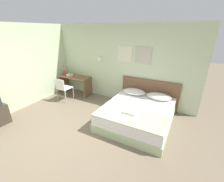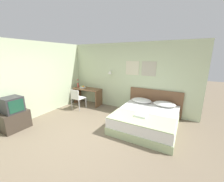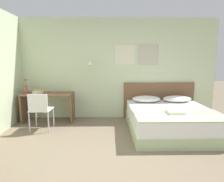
{
  "view_description": "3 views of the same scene",
  "coord_description": "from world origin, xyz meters",
  "px_view_note": "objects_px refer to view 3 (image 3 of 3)",
  "views": [
    {
      "loc": [
        2.37,
        -2.03,
        2.46
      ],
      "look_at": [
        0.32,
        1.77,
        0.67
      ],
      "focal_mm": 24.0,
      "sensor_mm": 36.0,
      "label": 1
    },
    {
      "loc": [
        2.23,
        -2.42,
        2.16
      ],
      "look_at": [
        0.15,
        1.36,
        1.05
      ],
      "focal_mm": 22.0,
      "sensor_mm": 36.0,
      "label": 2
    },
    {
      "loc": [
        -0.09,
        -2.73,
        1.56
      ],
      "look_at": [
        -0.02,
        1.3,
        0.94
      ],
      "focal_mm": 32.0,
      "sensor_mm": 36.0,
      "label": 3
    }
  ],
  "objects_px": {
    "pillow_left": "(146,99)",
    "desk": "(48,101)",
    "throw_blanket": "(180,116)",
    "headboard": "(158,100)",
    "bed": "(170,120)",
    "fruit_bowl": "(38,92)",
    "folded_towel_near_foot": "(176,112)",
    "flower_vase": "(26,88)",
    "desk_chair": "(40,108)",
    "pillow_right": "(177,99)"
  },
  "relations": [
    {
      "from": "pillow_left",
      "to": "desk",
      "type": "height_order",
      "value": "desk"
    },
    {
      "from": "throw_blanket",
      "to": "headboard",
      "type": "bearing_deg",
      "value": 90.0
    },
    {
      "from": "bed",
      "to": "fruit_bowl",
      "type": "distance_m",
      "value": 3.28
    },
    {
      "from": "folded_towel_near_foot",
      "to": "bed",
      "type": "bearing_deg",
      "value": 84.75
    },
    {
      "from": "folded_towel_near_foot",
      "to": "fruit_bowl",
      "type": "relative_size",
      "value": 1.16
    },
    {
      "from": "headboard",
      "to": "flower_vase",
      "type": "xyz_separation_m",
      "value": [
        -3.44,
        -0.31,
        0.4
      ]
    },
    {
      "from": "throw_blanket",
      "to": "folded_towel_near_foot",
      "type": "height_order",
      "value": "folded_towel_near_foot"
    },
    {
      "from": "bed",
      "to": "desk",
      "type": "relative_size",
      "value": 1.63
    },
    {
      "from": "folded_towel_near_foot",
      "to": "desk",
      "type": "height_order",
      "value": "desk"
    },
    {
      "from": "bed",
      "to": "throw_blanket",
      "type": "relative_size",
      "value": 1.2
    },
    {
      "from": "bed",
      "to": "folded_towel_near_foot",
      "type": "bearing_deg",
      "value": -95.25
    },
    {
      "from": "headboard",
      "to": "throw_blanket",
      "type": "relative_size",
      "value": 1.1
    },
    {
      "from": "desk",
      "to": "folded_towel_near_foot",
      "type": "bearing_deg",
      "value": -22.98
    },
    {
      "from": "headboard",
      "to": "flower_vase",
      "type": "bearing_deg",
      "value": -174.88
    },
    {
      "from": "bed",
      "to": "headboard",
      "type": "bearing_deg",
      "value": 90.0
    },
    {
      "from": "headboard",
      "to": "pillow_left",
      "type": "height_order",
      "value": "headboard"
    },
    {
      "from": "bed",
      "to": "fruit_bowl",
      "type": "height_order",
      "value": "fruit_bowl"
    },
    {
      "from": "throw_blanket",
      "to": "desk",
      "type": "xyz_separation_m",
      "value": [
        -2.91,
        1.36,
        0.01
      ]
    },
    {
      "from": "throw_blanket",
      "to": "flower_vase",
      "type": "height_order",
      "value": "flower_vase"
    },
    {
      "from": "headboard",
      "to": "desk_chair",
      "type": "distance_m",
      "value": 3.05
    },
    {
      "from": "throw_blanket",
      "to": "folded_towel_near_foot",
      "type": "xyz_separation_m",
      "value": [
        -0.04,
        0.14,
        0.04
      ]
    },
    {
      "from": "desk",
      "to": "flower_vase",
      "type": "bearing_deg",
      "value": -179.34
    },
    {
      "from": "bed",
      "to": "fruit_bowl",
      "type": "bearing_deg",
      "value": 166.96
    },
    {
      "from": "pillow_left",
      "to": "flower_vase",
      "type": "bearing_deg",
      "value": 179.84
    },
    {
      "from": "headboard",
      "to": "desk_chair",
      "type": "height_order",
      "value": "headboard"
    },
    {
      "from": "throw_blanket",
      "to": "flower_vase",
      "type": "xyz_separation_m",
      "value": [
        -3.44,
        1.35,
        0.36
      ]
    },
    {
      "from": "pillow_left",
      "to": "pillow_right",
      "type": "relative_size",
      "value": 1.0
    },
    {
      "from": "throw_blanket",
      "to": "fruit_bowl",
      "type": "bearing_deg",
      "value": 157.12
    },
    {
      "from": "fruit_bowl",
      "to": "desk",
      "type": "bearing_deg",
      "value": 7.2
    },
    {
      "from": "desk_chair",
      "to": "folded_towel_near_foot",
      "type": "bearing_deg",
      "value": -9.85
    },
    {
      "from": "throw_blanket",
      "to": "flower_vase",
      "type": "distance_m",
      "value": 3.72
    },
    {
      "from": "fruit_bowl",
      "to": "bed",
      "type": "bearing_deg",
      "value": -13.04
    },
    {
      "from": "throw_blanket",
      "to": "folded_towel_near_foot",
      "type": "distance_m",
      "value": 0.16
    },
    {
      "from": "pillow_right",
      "to": "flower_vase",
      "type": "relative_size",
      "value": 1.94
    },
    {
      "from": "desk_chair",
      "to": "desk",
      "type": "bearing_deg",
      "value": 92.58
    },
    {
      "from": "throw_blanket",
      "to": "fruit_bowl",
      "type": "height_order",
      "value": "fruit_bowl"
    },
    {
      "from": "folded_towel_near_foot",
      "to": "desk_chair",
      "type": "bearing_deg",
      "value": 170.15
    },
    {
      "from": "bed",
      "to": "desk",
      "type": "distance_m",
      "value": 3.02
    },
    {
      "from": "desk_chair",
      "to": "flower_vase",
      "type": "xyz_separation_m",
      "value": [
        -0.57,
        0.72,
        0.36
      ]
    },
    {
      "from": "bed",
      "to": "flower_vase",
      "type": "distance_m",
      "value": 3.58
    },
    {
      "from": "bed",
      "to": "pillow_left",
      "type": "bearing_deg",
      "value": 118.09
    },
    {
      "from": "folded_towel_near_foot",
      "to": "throw_blanket",
      "type": "bearing_deg",
      "value": -73.87
    },
    {
      "from": "bed",
      "to": "desk",
      "type": "xyz_separation_m",
      "value": [
        -2.91,
        0.76,
        0.27
      ]
    },
    {
      "from": "desk_chair",
      "to": "fruit_bowl",
      "type": "bearing_deg",
      "value": 111.67
    },
    {
      "from": "pillow_left",
      "to": "fruit_bowl",
      "type": "height_order",
      "value": "fruit_bowl"
    },
    {
      "from": "fruit_bowl",
      "to": "flower_vase",
      "type": "distance_m",
      "value": 0.31
    },
    {
      "from": "pillow_right",
      "to": "throw_blanket",
      "type": "relative_size",
      "value": 0.42
    },
    {
      "from": "desk_chair",
      "to": "flower_vase",
      "type": "relative_size",
      "value": 2.29
    },
    {
      "from": "desk_chair",
      "to": "pillow_left",
      "type": "bearing_deg",
      "value": 15.96
    },
    {
      "from": "headboard",
      "to": "flower_vase",
      "type": "distance_m",
      "value": 3.48
    }
  ]
}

